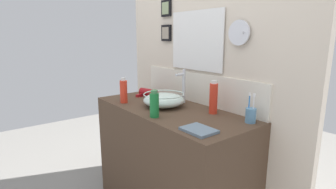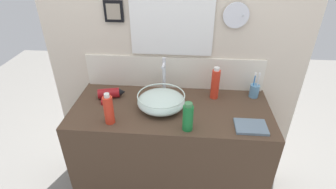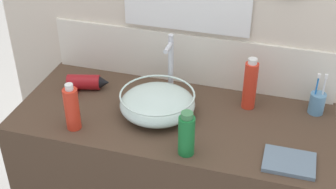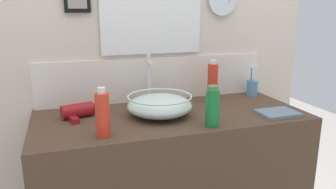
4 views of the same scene
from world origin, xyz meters
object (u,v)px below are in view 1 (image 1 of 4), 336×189
at_px(glass_bowl_sink, 164,100).
at_px(shampoo_bottle, 213,98).
at_px(faucet, 183,84).
at_px(lotion_bottle, 124,91).
at_px(hand_towel, 199,130).
at_px(spray_bottle, 154,104).
at_px(hair_drier, 148,93).
at_px(toothbrush_cup, 251,115).

xyz_separation_m(glass_bowl_sink, shampoo_bottle, (0.35, 0.16, 0.06)).
relative_size(faucet, lotion_bottle, 1.34).
height_order(lotion_bottle, hand_towel, lotion_bottle).
relative_size(faucet, spray_bottle, 1.49).
height_order(hair_drier, lotion_bottle, lotion_bottle).
xyz_separation_m(hair_drier, toothbrush_cup, (0.99, 0.10, 0.02)).
bearing_deg(hair_drier, glass_bowl_sink, -14.90).
bearing_deg(hand_towel, spray_bottle, -173.29).
relative_size(toothbrush_cup, hand_towel, 1.00).
bearing_deg(spray_bottle, faucet, 113.71).
bearing_deg(toothbrush_cup, faucet, -179.70).
bearing_deg(glass_bowl_sink, hand_towel, -16.73).
height_order(lotion_bottle, shampoo_bottle, shampoo_bottle).
distance_m(faucet, spray_bottle, 0.44).
bearing_deg(lotion_bottle, glass_bowl_sink, 31.99).
bearing_deg(lotion_bottle, hair_drier, 104.51).
bearing_deg(hand_towel, lotion_bottle, -178.81).
xyz_separation_m(faucet, spray_bottle, (0.18, -0.40, -0.06)).
bearing_deg(hair_drier, shampoo_bottle, 5.05).
bearing_deg(faucet, glass_bowl_sink, -90.00).
bearing_deg(hand_towel, glass_bowl_sink, 163.27).
distance_m(toothbrush_cup, spray_bottle, 0.61).
height_order(shampoo_bottle, spray_bottle, shampoo_bottle).
bearing_deg(spray_bottle, lotion_bottle, 176.77).
distance_m(hair_drier, shampoo_bottle, 0.72).
bearing_deg(shampoo_bottle, hand_towel, -59.02).
xyz_separation_m(lotion_bottle, hand_towel, (0.84, 0.02, -0.08)).
distance_m(lotion_bottle, spray_bottle, 0.47).
height_order(glass_bowl_sink, shampoo_bottle, shampoo_bottle).
bearing_deg(shampoo_bottle, glass_bowl_sink, -155.60).
relative_size(hair_drier, spray_bottle, 1.09).
bearing_deg(spray_bottle, glass_bowl_sink, 130.13).
bearing_deg(lotion_bottle, spray_bottle, -3.23).
relative_size(toothbrush_cup, shampoo_bottle, 0.81).
distance_m(shampoo_bottle, hand_towel, 0.39).
bearing_deg(spray_bottle, hand_towel, 6.71).
relative_size(faucet, hand_towel, 1.46).
height_order(faucet, hand_towel, faucet).
relative_size(faucet, shampoo_bottle, 1.17).
xyz_separation_m(glass_bowl_sink, faucet, (-0.00, 0.19, 0.10)).
bearing_deg(faucet, hand_towel, -33.05).
distance_m(toothbrush_cup, hand_towel, 0.37).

